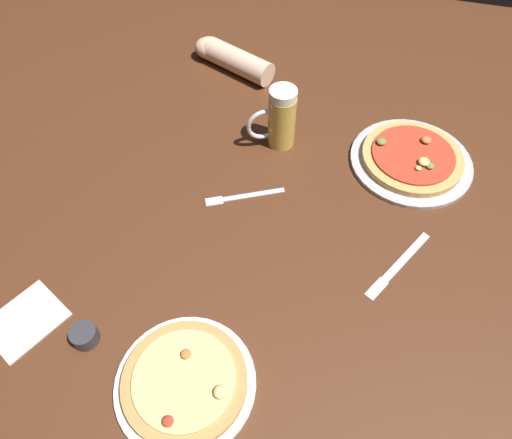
{
  "coord_description": "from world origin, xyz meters",
  "views": [
    {
      "loc": [
        0.17,
        -0.65,
        0.92
      ],
      "look_at": [
        0.0,
        0.0,
        0.02
      ],
      "focal_mm": 32.94,
      "sensor_mm": 36.0,
      "label": 1
    }
  ],
  "objects_px": {
    "diner_arm": "(230,57)",
    "napkin_folded": "(25,320)",
    "pizza_plate_far": "(412,159)",
    "ramekin_sauce": "(84,336)",
    "beer_mug_dark": "(280,118)",
    "fork_left": "(243,196)",
    "pizza_plate_near": "(185,382)",
    "knife_right": "(398,265)"
  },
  "relations": [
    {
      "from": "ramekin_sauce",
      "to": "diner_arm",
      "type": "bearing_deg",
      "value": 88.91
    },
    {
      "from": "pizza_plate_near",
      "to": "pizza_plate_far",
      "type": "relative_size",
      "value": 0.85
    },
    {
      "from": "diner_arm",
      "to": "knife_right",
      "type": "bearing_deg",
      "value": -46.16
    },
    {
      "from": "beer_mug_dark",
      "to": "fork_left",
      "type": "bearing_deg",
      "value": -101.12
    },
    {
      "from": "pizza_plate_far",
      "to": "diner_arm",
      "type": "distance_m",
      "value": 0.65
    },
    {
      "from": "pizza_plate_near",
      "to": "pizza_plate_far",
      "type": "bearing_deg",
      "value": 61.95
    },
    {
      "from": "pizza_plate_near",
      "to": "knife_right",
      "type": "bearing_deg",
      "value": 45.3
    },
    {
      "from": "pizza_plate_far",
      "to": "knife_right",
      "type": "xyz_separation_m",
      "value": [
        -0.0,
        -0.33,
        -0.01
      ]
    },
    {
      "from": "beer_mug_dark",
      "to": "fork_left",
      "type": "distance_m",
      "value": 0.23
    },
    {
      "from": "knife_right",
      "to": "pizza_plate_near",
      "type": "bearing_deg",
      "value": -134.7
    },
    {
      "from": "pizza_plate_far",
      "to": "knife_right",
      "type": "bearing_deg",
      "value": -90.69
    },
    {
      "from": "fork_left",
      "to": "pizza_plate_near",
      "type": "bearing_deg",
      "value": -87.25
    },
    {
      "from": "pizza_plate_near",
      "to": "fork_left",
      "type": "height_order",
      "value": "pizza_plate_near"
    },
    {
      "from": "pizza_plate_far",
      "to": "ramekin_sauce",
      "type": "distance_m",
      "value": 0.91
    },
    {
      "from": "pizza_plate_near",
      "to": "napkin_folded",
      "type": "bearing_deg",
      "value": 174.23
    },
    {
      "from": "beer_mug_dark",
      "to": "napkin_folded",
      "type": "height_order",
      "value": "beer_mug_dark"
    },
    {
      "from": "pizza_plate_far",
      "to": "fork_left",
      "type": "height_order",
      "value": "pizza_plate_far"
    },
    {
      "from": "ramekin_sauce",
      "to": "diner_arm",
      "type": "xyz_separation_m",
      "value": [
        0.02,
        0.96,
        0.02
      ]
    },
    {
      "from": "napkin_folded",
      "to": "knife_right",
      "type": "distance_m",
      "value": 0.82
    },
    {
      "from": "diner_arm",
      "to": "beer_mug_dark",
      "type": "bearing_deg",
      "value": -51.81
    },
    {
      "from": "pizza_plate_far",
      "to": "ramekin_sauce",
      "type": "bearing_deg",
      "value": -131.93
    },
    {
      "from": "beer_mug_dark",
      "to": "knife_right",
      "type": "bearing_deg",
      "value": -41.76
    },
    {
      "from": "pizza_plate_near",
      "to": "pizza_plate_far",
      "type": "xyz_separation_m",
      "value": [
        0.38,
        0.71,
        -0.0
      ]
    },
    {
      "from": "pizza_plate_near",
      "to": "fork_left",
      "type": "bearing_deg",
      "value": 92.75
    },
    {
      "from": "fork_left",
      "to": "pizza_plate_far",
      "type": "bearing_deg",
      "value": 29.76
    },
    {
      "from": "napkin_folded",
      "to": "pizza_plate_near",
      "type": "bearing_deg",
      "value": -5.77
    },
    {
      "from": "ramekin_sauce",
      "to": "beer_mug_dark",
      "type": "bearing_deg",
      "value": 69.45
    },
    {
      "from": "beer_mug_dark",
      "to": "ramekin_sauce",
      "type": "bearing_deg",
      "value": -110.55
    },
    {
      "from": "napkin_folded",
      "to": "ramekin_sauce",
      "type": "bearing_deg",
      "value": -1.27
    },
    {
      "from": "fork_left",
      "to": "diner_arm",
      "type": "height_order",
      "value": "diner_arm"
    },
    {
      "from": "pizza_plate_far",
      "to": "napkin_folded",
      "type": "xyz_separation_m",
      "value": [
        -0.75,
        -0.67,
        -0.01
      ]
    },
    {
      "from": "ramekin_sauce",
      "to": "napkin_folded",
      "type": "height_order",
      "value": "ramekin_sauce"
    },
    {
      "from": "napkin_folded",
      "to": "fork_left",
      "type": "relative_size",
      "value": 0.78
    },
    {
      "from": "diner_arm",
      "to": "napkin_folded",
      "type": "bearing_deg",
      "value": -99.66
    },
    {
      "from": "ramekin_sauce",
      "to": "pizza_plate_near",
      "type": "bearing_deg",
      "value": -8.57
    },
    {
      "from": "pizza_plate_far",
      "to": "diner_arm",
      "type": "bearing_deg",
      "value": 154.8
    },
    {
      "from": "knife_right",
      "to": "diner_arm",
      "type": "xyz_separation_m",
      "value": [
        -0.59,
        0.61,
        0.03
      ]
    },
    {
      "from": "fork_left",
      "to": "knife_right",
      "type": "relative_size",
      "value": 0.89
    },
    {
      "from": "beer_mug_dark",
      "to": "napkin_folded",
      "type": "bearing_deg",
      "value": -120.74
    },
    {
      "from": "fork_left",
      "to": "ramekin_sauce",
      "type": "bearing_deg",
      "value": -114.73
    },
    {
      "from": "napkin_folded",
      "to": "diner_arm",
      "type": "bearing_deg",
      "value": 80.34
    },
    {
      "from": "pizza_plate_far",
      "to": "knife_right",
      "type": "relative_size",
      "value": 1.51
    }
  ]
}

